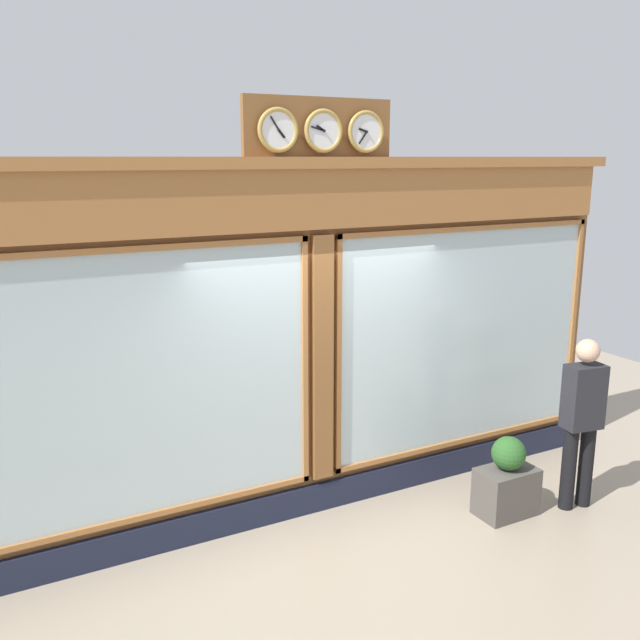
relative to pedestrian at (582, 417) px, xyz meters
The scene contains 4 objects.
shop_facade 2.66m from the pedestrian, 29.57° to the right, with size 6.86×0.42×3.83m.
pedestrian is the anchor object (origin of this frame).
planter_box 1.01m from the pedestrian, 16.11° to the right, with size 0.56×0.36×0.46m, color #4C4742.
planter_shrub 0.80m from the pedestrian, 16.11° to the right, with size 0.32×0.32×0.32m, color #285623.
Camera 1 is at (2.88, 5.40, 3.33)m, focal length 38.78 mm.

